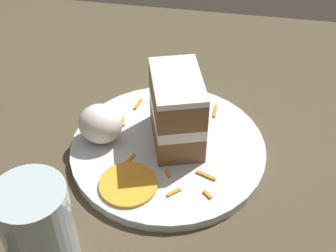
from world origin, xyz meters
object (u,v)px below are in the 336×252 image
object	(u,v)px
cake_slice	(177,110)
cream_dollop	(101,124)
plate	(168,149)
drinking_glass	(40,235)
orange_garnish	(128,184)

from	to	relation	value
cake_slice	cream_dollop	size ratio (longest dim) A/B	1.94
plate	cream_dollop	distance (m)	0.10
plate	drinking_glass	bearing A→B (deg)	-117.91
cream_dollop	drinking_glass	size ratio (longest dim) A/B	0.50
plate	cake_slice	xyz separation A→B (m)	(0.01, 0.02, 0.06)
cream_dollop	orange_garnish	xyz separation A→B (m)	(0.06, -0.08, -0.03)
cake_slice	drinking_glass	world-z (taller)	drinking_glass
cake_slice	orange_garnish	world-z (taller)	cake_slice
cream_dollop	drinking_glass	world-z (taller)	drinking_glass
cake_slice	orange_garnish	size ratio (longest dim) A/B	1.58
plate	cream_dollop	size ratio (longest dim) A/B	4.45
cream_dollop	orange_garnish	bearing A→B (deg)	-54.35
cake_slice	drinking_glass	bearing A→B (deg)	44.62
cake_slice	orange_garnish	bearing A→B (deg)	47.09
cake_slice	orange_garnish	distance (m)	0.12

